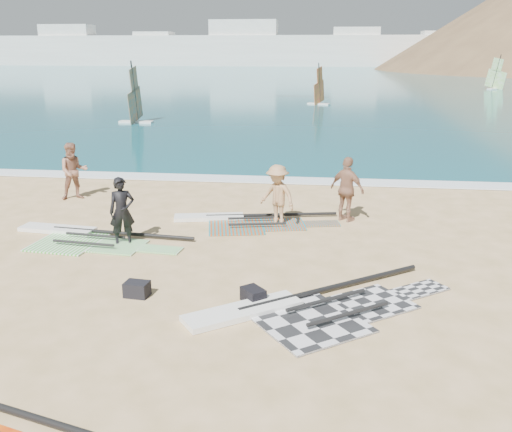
# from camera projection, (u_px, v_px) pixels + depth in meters

# --- Properties ---
(ground) EXTENTS (300.00, 300.00, 0.00)m
(ground) POSITION_uv_depth(u_px,v_px,m) (163.00, 320.00, 11.20)
(ground) COLOR #E4B985
(ground) RESTS_ON ground
(sea) EXTENTS (300.00, 240.00, 0.06)m
(sea) POSITION_uv_depth(u_px,v_px,m) (316.00, 69.00, 136.74)
(sea) COLOR #0D5461
(sea) RESTS_ON ground
(surf_line) EXTENTS (300.00, 1.20, 0.04)m
(surf_line) POSITION_uv_depth(u_px,v_px,m) (248.00, 180.00, 22.90)
(surf_line) COLOR white
(surf_line) RESTS_ON ground
(far_town) EXTENTS (160.00, 8.00, 12.00)m
(far_town) POSITION_uv_depth(u_px,v_px,m) (260.00, 49.00, 154.43)
(far_town) COLOR white
(far_town) RESTS_ON ground
(rig_grey) EXTENTS (5.57, 4.39, 0.20)m
(rig_grey) POSITION_uv_depth(u_px,v_px,m) (305.00, 308.00, 11.58)
(rig_grey) COLOR #232426
(rig_grey) RESTS_ON ground
(rig_green) EXTENTS (5.30, 2.35, 0.20)m
(rig_green) POSITION_uv_depth(u_px,v_px,m) (82.00, 237.00, 15.89)
(rig_green) COLOR green
(rig_green) RESTS_ON ground
(rig_orange) EXTENTS (5.16, 2.50, 0.20)m
(rig_orange) POSITION_uv_depth(u_px,v_px,m) (242.00, 221.00, 17.37)
(rig_orange) COLOR #E24607
(rig_orange) RESTS_ON ground
(gear_bag_near) EXTENTS (0.55, 0.42, 0.32)m
(gear_bag_near) POSITION_uv_depth(u_px,v_px,m) (137.00, 289.00, 12.22)
(gear_bag_near) COLOR black
(gear_bag_near) RESTS_ON ground
(gear_bag_far) EXTENTS (0.60, 0.62, 0.30)m
(gear_bag_far) POSITION_uv_depth(u_px,v_px,m) (253.00, 295.00, 11.95)
(gear_bag_far) COLOR black
(gear_bag_far) RESTS_ON ground
(person_wetsuit) EXTENTS (0.80, 0.69, 1.86)m
(person_wetsuit) POSITION_uv_depth(u_px,v_px,m) (122.00, 211.00, 15.22)
(person_wetsuit) COLOR black
(person_wetsuit) RESTS_ON ground
(beachgoer_left) EXTENTS (1.21, 1.13, 1.99)m
(beachgoer_left) POSITION_uv_depth(u_px,v_px,m) (74.00, 171.00, 19.82)
(beachgoer_left) COLOR #9C6952
(beachgoer_left) RESTS_ON ground
(beachgoer_mid) EXTENTS (1.38, 1.23, 1.85)m
(beachgoer_mid) POSITION_uv_depth(u_px,v_px,m) (277.00, 196.00, 16.84)
(beachgoer_mid) COLOR tan
(beachgoer_mid) RESTS_ON ground
(beachgoer_back) EXTENTS (1.23, 1.08, 1.99)m
(beachgoer_back) POSITION_uv_depth(u_px,v_px,m) (347.00, 189.00, 17.29)
(beachgoer_back) COLOR #9D6E53
(beachgoer_back) RESTS_ON ground
(windsurfer_left) EXTENTS (2.36, 2.88, 4.29)m
(windsurfer_left) POSITION_uv_depth(u_px,v_px,m) (135.00, 105.00, 39.49)
(windsurfer_left) COLOR white
(windsurfer_left) RESTS_ON ground
(windsurfer_centre) EXTENTS (2.15, 2.39, 3.79)m
(windsurfer_centre) POSITION_uv_depth(u_px,v_px,m) (319.00, 92.00, 52.13)
(windsurfer_centre) COLOR white
(windsurfer_centre) RESTS_ON ground
(windsurfer_right) EXTENTS (2.16, 2.11, 4.26)m
(windsurfer_right) POSITION_uv_depth(u_px,v_px,m) (496.00, 79.00, 70.73)
(windsurfer_right) COLOR white
(windsurfer_right) RESTS_ON ground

